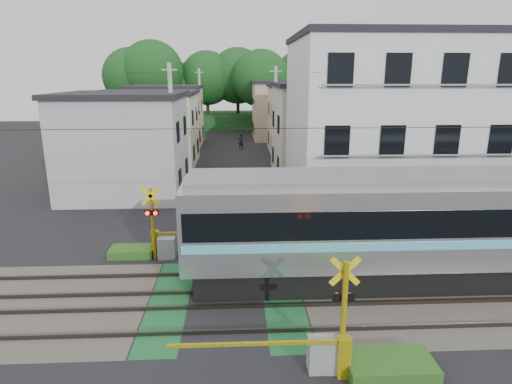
{
  "coord_description": "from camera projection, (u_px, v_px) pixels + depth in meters",
  "views": [
    {
      "loc": [
        0.39,
        -12.87,
        7.28
      ],
      "look_at": [
        1.24,
        5.0,
        2.4
      ],
      "focal_mm": 30.0,
      "sensor_mm": 36.0,
      "label": 1
    }
  ],
  "objects": [
    {
      "name": "ground",
      "position": [
        226.0,
        301.0,
        14.3
      ],
      "size": [
        120.0,
        120.0,
        0.0
      ],
      "primitive_type": "plane",
      "color": "black"
    },
    {
      "name": "track_bed",
      "position": [
        226.0,
        300.0,
        14.29
      ],
      "size": [
        120.0,
        120.0,
        0.14
      ],
      "color": "#47423A",
      "rests_on": "ground"
    },
    {
      "name": "crossing_signal_near",
      "position": [
        326.0,
        347.0,
        10.71
      ],
      "size": [
        4.74,
        0.65,
        3.09
      ],
      "color": "yellow",
      "rests_on": "ground"
    },
    {
      "name": "crossing_signal_far",
      "position": [
        164.0,
        241.0,
        17.51
      ],
      "size": [
        4.74,
        0.65,
        3.09
      ],
      "color": "yellow",
      "rests_on": "ground"
    },
    {
      "name": "apartment_block",
      "position": [
        389.0,
        127.0,
        22.61
      ],
      "size": [
        10.2,
        8.36,
        9.3
      ],
      "color": "silver",
      "rests_on": "ground"
    },
    {
      "name": "houses_row",
      "position": [
        234.0,
        122.0,
        38.43
      ],
      "size": [
        22.07,
        31.35,
        6.8
      ],
      "color": "#A8ABAD",
      "rests_on": "ground"
    },
    {
      "name": "tree_hill",
      "position": [
        226.0,
        86.0,
        59.42
      ],
      "size": [
        40.0,
        13.69,
        11.88
      ],
      "color": "#18491B",
      "rests_on": "ground"
    },
    {
      "name": "catenary",
      "position": [
        412.0,
        192.0,
        13.63
      ],
      "size": [
        60.0,
        5.04,
        7.0
      ],
      "color": "#2D2D33",
      "rests_on": "ground"
    },
    {
      "name": "utility_poles",
      "position": [
        218.0,
        115.0,
        35.34
      ],
      "size": [
        7.9,
        42.0,
        8.0
      ],
      "color": "#A5A5A0",
      "rests_on": "ground"
    },
    {
      "name": "pedestrian",
      "position": [
        241.0,
        141.0,
        43.59
      ],
      "size": [
        0.7,
        0.6,
        1.62
      ],
      "primitive_type": "imported",
      "rotation": [
        0.0,
        0.0,
        3.57
      ],
      "color": "black",
      "rests_on": "ground"
    },
    {
      "name": "weed_patches",
      "position": [
        279.0,
        296.0,
        14.24
      ],
      "size": [
        10.25,
        8.8,
        0.4
      ],
      "color": "#2D5E1E",
      "rests_on": "ground"
    }
  ]
}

